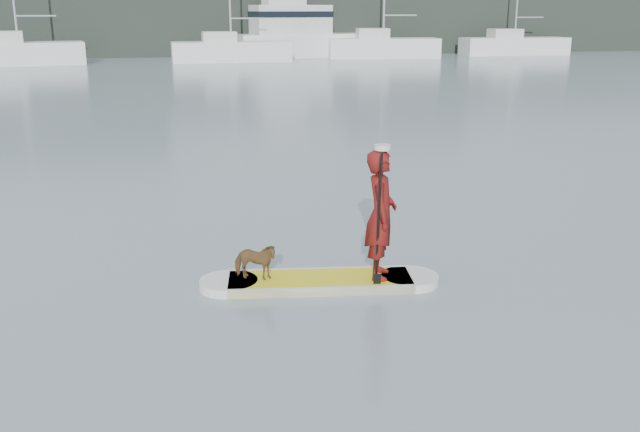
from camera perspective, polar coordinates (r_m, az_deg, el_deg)
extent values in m
plane|color=slate|center=(9.10, 10.79, -7.83)|extent=(140.00, 140.00, 0.00)
cube|color=yellow|center=(9.83, 0.00, -5.26)|extent=(2.59, 1.15, 0.12)
cylinder|color=silver|center=(9.83, -7.32, -5.41)|extent=(0.80, 0.80, 0.12)
cylinder|color=silver|center=(9.99, 7.19, -5.04)|extent=(0.80, 0.80, 0.12)
cube|color=silver|center=(10.18, -0.15, -4.50)|extent=(2.48, 0.42, 0.12)
cube|color=silver|center=(9.49, 0.16, -6.08)|extent=(2.48, 0.42, 0.12)
imported|color=maroon|center=(9.62, 4.88, 0.12)|extent=(0.60, 0.74, 1.77)
cylinder|color=silver|center=(9.40, 5.02, 5.50)|extent=(0.22, 0.22, 0.07)
imported|color=brown|center=(9.70, -5.23, -3.63)|extent=(0.67, 0.50, 0.52)
cylinder|color=black|center=(9.34, 4.71, -0.40)|extent=(0.08, 0.30, 1.89)
cube|color=black|center=(9.63, 4.58, -5.53)|extent=(0.10, 0.03, 0.32)
cube|color=white|center=(52.67, -22.91, 11.87)|extent=(8.59, 4.07, 1.48)
cube|color=silver|center=(52.63, -23.96, 12.97)|extent=(2.60, 2.28, 0.74)
cylinder|color=#B7B7BC|center=(52.59, -21.78, 14.65)|extent=(2.52, 0.52, 0.11)
cube|color=white|center=(52.26, -7.09, 12.92)|extent=(8.39, 2.74, 1.39)
cube|color=silver|center=(52.13, -8.07, 14.02)|extent=(2.37, 1.85, 0.69)
cylinder|color=#B7B7BC|center=(52.33, -5.84, 15.46)|extent=(2.38, 0.15, 0.10)
cube|color=white|center=(56.10, 5.07, 13.24)|extent=(8.65, 3.71, 1.47)
cube|color=silver|center=(55.91, 4.23, 14.38)|extent=(2.56, 2.18, 0.73)
cylinder|color=#B7B7BC|center=(56.27, 6.45, 15.67)|extent=(2.51, 0.41, 0.10)
cube|color=white|center=(61.63, 15.27, 12.97)|extent=(8.70, 2.75, 1.38)
cube|color=silver|center=(61.21, 14.59, 13.97)|extent=(2.46, 1.84, 0.69)
cylinder|color=#B7B7BC|center=(62.08, 16.44, 15.00)|extent=(2.36, 0.15, 0.10)
cube|color=white|center=(56.98, -1.30, 13.49)|extent=(11.13, 5.13, 1.75)
cube|color=silver|center=(56.54, -2.37, 15.43)|extent=(6.27, 3.64, 2.14)
cube|color=black|center=(56.54, -2.37, 15.83)|extent=(6.38, 3.72, 0.44)
cube|color=black|center=(60.70, -9.51, 15.46)|extent=(90.00, 6.00, 6.00)
cube|color=black|center=(65.21, 7.08, 16.47)|extent=(10.00, 4.00, 8.00)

